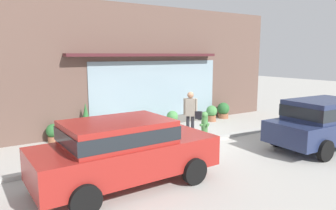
# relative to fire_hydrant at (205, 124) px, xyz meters

# --- Properties ---
(ground_plane) EXTENTS (60.00, 60.00, 0.00)m
(ground_plane) POSITION_rel_fire_hydrant_xyz_m (-1.18, -0.56, -0.46)
(ground_plane) COLOR #B2AFA8
(curb_strip) EXTENTS (14.00, 0.24, 0.12)m
(curb_strip) POSITION_rel_fire_hydrant_xyz_m (-1.18, -0.76, -0.40)
(curb_strip) COLOR #B2B2AD
(curb_strip) RESTS_ON ground_plane
(storefront) EXTENTS (14.00, 0.81, 5.11)m
(storefront) POSITION_rel_fire_hydrant_xyz_m (-1.17, 2.63, 2.05)
(storefront) COLOR brown
(storefront) RESTS_ON ground_plane
(fire_hydrant) EXTENTS (0.43, 0.40, 0.93)m
(fire_hydrant) POSITION_rel_fire_hydrant_xyz_m (0.00, 0.00, 0.00)
(fire_hydrant) COLOR #4C8C47
(fire_hydrant) RESTS_ON ground_plane
(pedestrian_with_handbag) EXTENTS (0.49, 0.58, 1.75)m
(pedestrian_with_handbag) POSITION_rel_fire_hydrant_xyz_m (-0.77, -0.13, 0.58)
(pedestrian_with_handbag) COLOR #232328
(pedestrian_with_handbag) RESTS_ON ground_plane
(parked_car_navy) EXTENTS (4.43, 2.09, 1.63)m
(parked_car_navy) POSITION_rel_fire_hydrant_xyz_m (2.30, -3.45, 0.46)
(parked_car_navy) COLOR navy
(parked_car_navy) RESTS_ON ground_plane
(parked_car_red) EXTENTS (4.38, 2.06, 1.60)m
(parked_car_red) POSITION_rel_fire_hydrant_xyz_m (-4.65, -2.58, 0.45)
(parked_car_red) COLOR maroon
(parked_car_red) RESTS_ON ground_plane
(potted_plant_near_hydrant) EXTENTS (0.47, 0.47, 0.67)m
(potted_plant_near_hydrant) POSITION_rel_fire_hydrant_xyz_m (-3.07, 1.81, -0.11)
(potted_plant_near_hydrant) COLOR #9E6042
(potted_plant_near_hydrant) RESTS_ON ground_plane
(potted_plant_window_center) EXTENTS (0.49, 0.49, 1.32)m
(potted_plant_window_center) POSITION_rel_fire_hydrant_xyz_m (-3.94, 2.16, 0.18)
(potted_plant_window_center) COLOR #33473D
(potted_plant_window_center) RESTS_ON ground_plane
(potted_plant_by_entrance) EXTENTS (0.51, 0.51, 0.74)m
(potted_plant_by_entrance) POSITION_rel_fire_hydrant_xyz_m (1.95, 1.81, -0.06)
(potted_plant_by_entrance) COLOR #9E6042
(potted_plant_by_entrance) RESTS_ON ground_plane
(potted_plant_corner_tall) EXTENTS (0.49, 0.49, 0.66)m
(potted_plant_corner_tall) POSITION_rel_fire_hydrant_xyz_m (-5.13, 2.21, -0.11)
(potted_plant_corner_tall) COLOR #9E6042
(potted_plant_corner_tall) RESTS_ON ground_plane
(potted_plant_low_front) EXTENTS (0.47, 0.47, 0.69)m
(potted_plant_low_front) POSITION_rel_fire_hydrant_xyz_m (-1.44, 1.89, -0.09)
(potted_plant_low_front) COLOR #9E6042
(potted_plant_low_front) RESTS_ON ground_plane
(potted_plant_trailing_edge) EXTENTS (0.49, 0.49, 0.71)m
(potted_plant_trailing_edge) POSITION_rel_fire_hydrant_xyz_m (-0.27, 1.82, -0.09)
(potted_plant_trailing_edge) COLOR #4C4C51
(potted_plant_trailing_edge) RESTS_ON ground_plane
(potted_plant_doorstep) EXTENTS (0.59, 0.59, 0.77)m
(potted_plant_doorstep) POSITION_rel_fire_hydrant_xyz_m (2.90, 2.04, -0.06)
(potted_plant_doorstep) COLOR #9E6042
(potted_plant_doorstep) RESTS_ON ground_plane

